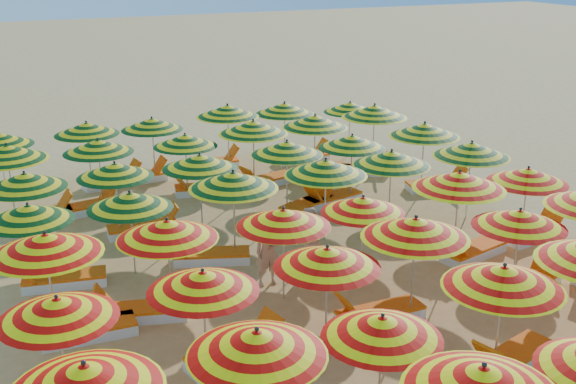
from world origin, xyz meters
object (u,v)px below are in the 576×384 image
Objects in this scene: umbrella_34 at (352,142)px; umbrella_47 at (350,107)px; lounger_11 at (237,353)px; lounger_13 at (531,284)px; lounger_16 at (140,311)px; beachgoer_a at (268,250)px; umbrella_2 at (483,381)px; umbrella_33 at (287,148)px; umbrella_16 at (520,219)px; umbrella_41 at (375,111)px; lounger_23 at (331,199)px; umbrella_6 at (85,378)px; umbrella_18 at (46,244)px; lounger_20 at (210,256)px; lounger_24 at (437,185)px; umbrella_12 at (57,309)px; umbrella_27 at (326,168)px; umbrella_30 at (25,181)px; umbrella_43 at (87,129)px; umbrella_29 at (471,150)px; lounger_27 at (203,189)px; lounger_33 at (213,163)px; lounger_30 at (362,169)px; umbrella_36 at (7,153)px; lounger_29 at (327,172)px; umbrella_15 at (416,228)px; umbrella_14 at (327,258)px; umbrella_38 at (185,141)px; lounger_32 at (139,177)px; umbrella_19 at (167,230)px; umbrella_45 at (228,111)px; lounger_7 at (512,358)px; umbrella_40 at (315,121)px; umbrella_22 at (459,180)px; umbrella_39 at (253,127)px; lounger_31 at (113,181)px; lounger_19 at (62,279)px; umbrella_37 at (98,146)px; lounger_28 at (267,180)px; umbrella_8 at (382,327)px; umbrella_23 at (528,176)px; umbrella_28 at (391,158)px; lounger_21 at (145,228)px; lounger_17 at (472,251)px; umbrella_26 at (233,180)px; lounger_18 at (534,233)px; umbrella_24 at (28,213)px; umbrella_9 at (504,277)px; umbrella_20 at (283,218)px; umbrella_7 at (257,343)px; umbrella_31 at (115,170)px.

umbrella_34 is 1.09× the size of umbrella_47.
lounger_11 and lounger_13 have the same top height.
beachgoer_a is at bearing -157.42° from lounger_16.
umbrella_33 is (2.23, 10.72, -0.07)m from umbrella_2.
umbrella_41 reaches higher than umbrella_16.
umbrella_16 reaches higher than lounger_23.
umbrella_6 is 4.43m from umbrella_18.
lounger_24 is at bearing -145.40° from lounger_20.
umbrella_12 is 0.91× the size of umbrella_27.
umbrella_30 is 1.00× the size of umbrella_43.
umbrella_29 is (6.37, 8.43, -0.00)m from umbrella_2.
lounger_33 is (1.07, 2.31, 0.00)m from lounger_27.
umbrella_36 is at bearing -155.59° from lounger_30.
umbrella_34 is 1.13× the size of lounger_29.
umbrella_15 reaches higher than lounger_13.
umbrella_38 is at bearing 89.38° from umbrella_14.
umbrella_41 is at bearing -16.47° from lounger_32.
umbrella_45 is at bearing 63.77° from umbrella_19.
umbrella_14 reaches higher than lounger_7.
umbrella_36 is (-6.74, 4.35, 0.03)m from umbrella_27.
umbrella_45 is at bearing 47.93° from umbrella_38.
lounger_13 is (0.83, -8.48, -1.69)m from umbrella_40.
umbrella_22 is 1.25× the size of lounger_32.
umbrella_39 reaches higher than umbrella_34.
umbrella_34 is at bearing -43.47° from lounger_31.
lounger_19 and lounger_30 have the same top height.
umbrella_16 is 12.60m from umbrella_43.
umbrella_38 is (2.36, -0.10, -0.08)m from umbrella_37.
lounger_11 is 9.61m from lounger_28.
umbrella_8 is 0.94× the size of umbrella_23.
umbrella_12 is 13.37m from lounger_30.
lounger_21 is (-5.78, 2.05, -1.66)m from umbrella_28.
umbrella_26 is at bearing -37.86° from lounger_17.
umbrella_38 is at bearing 126.73° from lounger_18.
umbrella_36 reaches higher than umbrella_37.
umbrella_24 is at bearing -139.22° from lounger_21.
umbrella_22 is at bearing -63.43° from lounger_31.
umbrella_2 is 9.74m from lounger_18.
umbrella_18 is 3.84m from lounger_11.
lounger_24 is (0.74, -2.45, -1.76)m from umbrella_41.
umbrella_9 reaches higher than lounger_32.
umbrella_38 is at bearing -68.74° from lounger_17.
umbrella_8 is at bearing -120.20° from umbrella_41.
umbrella_6 is 6.09m from umbrella_20.
lounger_29 is at bearing 44.08° from umbrella_26.
umbrella_7 is at bearing -177.36° from umbrella_9.
lounger_11 is (0.66, -6.43, -1.56)m from umbrella_31.
umbrella_19 is 10.73m from umbrella_41.
umbrella_41 is at bearing -95.21° from umbrella_47.
umbrella_6 is 1.14× the size of lounger_17.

